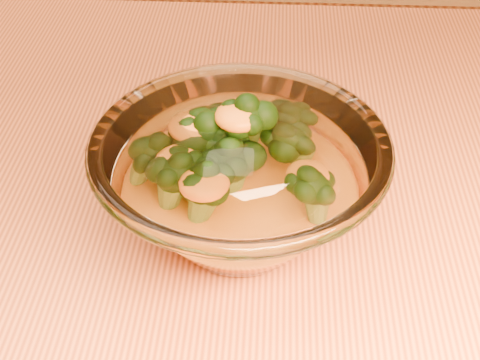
# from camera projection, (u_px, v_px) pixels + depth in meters

# --- Properties ---
(table) EXTENTS (1.20, 0.80, 0.75)m
(table) POSITION_uv_depth(u_px,v_px,m) (190.00, 286.00, 0.64)
(table) COLOR #D87840
(table) RESTS_ON ground
(glass_bowl) EXTENTS (0.23, 0.23, 0.10)m
(glass_bowl) POSITION_uv_depth(u_px,v_px,m) (240.00, 185.00, 0.52)
(glass_bowl) COLOR white
(glass_bowl) RESTS_ON table
(cheese_sauce) EXTENTS (0.13, 0.13, 0.04)m
(cheese_sauce) POSITION_uv_depth(u_px,v_px,m) (240.00, 205.00, 0.53)
(cheese_sauce) COLOR orange
(cheese_sauce) RESTS_ON glass_bowl
(broccoli_heap) EXTENTS (0.14, 0.13, 0.08)m
(broccoli_heap) POSITION_uv_depth(u_px,v_px,m) (230.00, 157.00, 0.52)
(broccoli_heap) COLOR black
(broccoli_heap) RESTS_ON cheese_sauce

